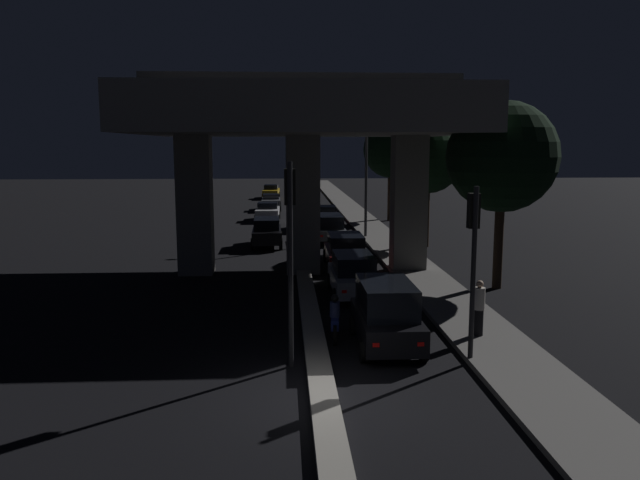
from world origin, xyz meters
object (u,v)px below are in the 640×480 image
(car_dark_red_third, at_px, (345,250))
(car_grey_fourth, at_px, (329,227))
(car_black_lead, at_px, (386,314))
(car_black_lead_oncoming, at_px, (267,232))
(car_silver_second, at_px, (353,274))
(car_grey_third_oncoming, at_px, (271,202))
(traffic_light_left_of_median, at_px, (290,229))
(motorcycle_blue_filtering_near, at_px, (335,320))
(pedestrian_on_sidewalk, at_px, (479,308))
(street_lamp, at_px, (360,164))
(traffic_light_right_of_median, at_px, (473,243))
(car_dark_red_fifth, at_px, (324,216))
(car_white_second_oncoming, at_px, (268,211))
(car_taxi_yellow_fourth_oncoming, at_px, (271,191))

(car_dark_red_third, height_order, car_grey_fourth, car_grey_fourth)
(car_black_lead, bearing_deg, car_black_lead_oncoming, 11.93)
(car_silver_second, xyz_separation_m, car_grey_third_oncoming, (-3.92, 33.80, -0.11))
(traffic_light_left_of_median, height_order, motorcycle_blue_filtering_near, traffic_light_left_of_median)
(car_black_lead, distance_m, pedestrian_on_sidewalk, 2.97)
(street_lamp, relative_size, car_black_lead_oncoming, 1.92)
(traffic_light_right_of_median, height_order, car_grey_third_oncoming, traffic_light_right_of_median)
(car_dark_red_third, relative_size, pedestrian_on_sidewalk, 2.58)
(car_dark_red_fifth, distance_m, car_white_second_oncoming, 5.86)
(car_black_lead, xyz_separation_m, car_dark_red_fifth, (-0.01, 28.14, -0.22))
(traffic_light_right_of_median, relative_size, car_dark_red_third, 1.10)
(car_black_lead, distance_m, car_white_second_oncoming, 32.41)
(traffic_light_left_of_median, height_order, car_grey_third_oncoming, traffic_light_left_of_median)
(traffic_light_left_of_median, height_order, car_black_lead_oncoming, traffic_light_left_of_median)
(street_lamp, bearing_deg, car_silver_second, -97.79)
(car_dark_red_third, xyz_separation_m, car_grey_third_oncoming, (-4.20, 27.81, -0.08))
(street_lamp, height_order, car_silver_second, street_lamp)
(car_grey_third_oncoming, bearing_deg, car_dark_red_fifth, 18.69)
(street_lamp, distance_m, car_grey_third_oncoming, 19.66)
(car_grey_fourth, distance_m, car_white_second_oncoming, 12.04)
(car_black_lead, bearing_deg, motorcycle_blue_filtering_near, 57.76)
(car_black_lead, bearing_deg, car_dark_red_fifth, 0.00)
(street_lamp, xyz_separation_m, car_black_lead, (-1.84, -21.85, -3.76))
(car_black_lead, height_order, car_grey_fourth, car_black_lead)
(car_silver_second, bearing_deg, motorcycle_blue_filtering_near, 166.96)
(street_lamp, bearing_deg, car_taxi_yellow_fourth_oncoming, 101.29)
(car_black_lead, relative_size, pedestrian_on_sidewalk, 2.27)
(traffic_light_left_of_median, bearing_deg, car_black_lead, 26.93)
(car_dark_red_third, height_order, motorcycle_blue_filtering_near, car_dark_red_third)
(car_silver_second, relative_size, car_grey_third_oncoming, 0.99)
(traffic_light_left_of_median, height_order, car_white_second_oncoming, traffic_light_left_of_median)
(car_black_lead, bearing_deg, car_white_second_oncoming, 7.62)
(car_silver_second, xyz_separation_m, car_taxi_yellow_fourth_oncoming, (-4.17, 47.03, -0.10))
(car_dark_red_third, bearing_deg, car_grey_fourth, 1.67)
(car_grey_fourth, height_order, pedestrian_on_sidewalk, pedestrian_on_sidewalk)
(traffic_light_left_of_median, height_order, traffic_light_right_of_median, traffic_light_left_of_median)
(car_taxi_yellow_fourth_oncoming, height_order, motorcycle_blue_filtering_near, car_taxi_yellow_fourth_oncoming)
(traffic_light_right_of_median, bearing_deg, pedestrian_on_sidewalk, 65.87)
(car_black_lead_oncoming, bearing_deg, car_silver_second, 15.74)
(street_lamp, height_order, car_grey_fourth, street_lamp)
(car_silver_second, height_order, car_dark_red_fifth, car_silver_second)
(street_lamp, xyz_separation_m, car_grey_fourth, (-2.05, -1.05, -3.88))
(car_dark_red_third, xyz_separation_m, car_white_second_oncoming, (-4.31, 19.80, -0.13))
(car_grey_fourth, distance_m, motorcycle_blue_filtering_near, 19.92)
(traffic_light_left_of_median, relative_size, car_white_second_oncoming, 1.37)
(car_dark_red_fifth, xyz_separation_m, car_white_second_oncoming, (-4.30, 3.98, -0.06))
(car_dark_red_fifth, relative_size, car_grey_third_oncoming, 1.13)
(car_black_lead, bearing_deg, car_dark_red_third, -0.04)
(car_white_second_oncoming, distance_m, pedestrian_on_sidewalk, 32.51)
(street_lamp, relative_size, pedestrian_on_sidewalk, 4.63)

